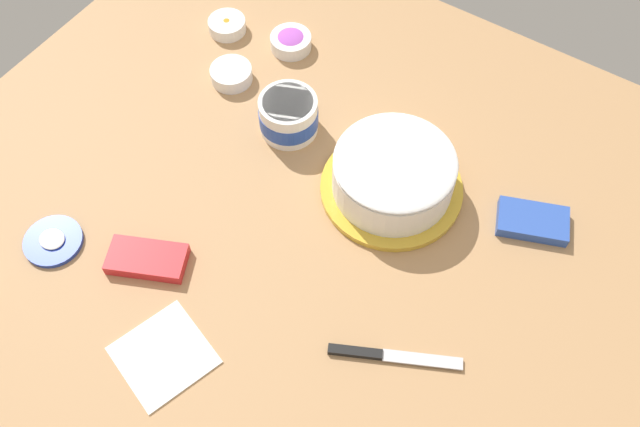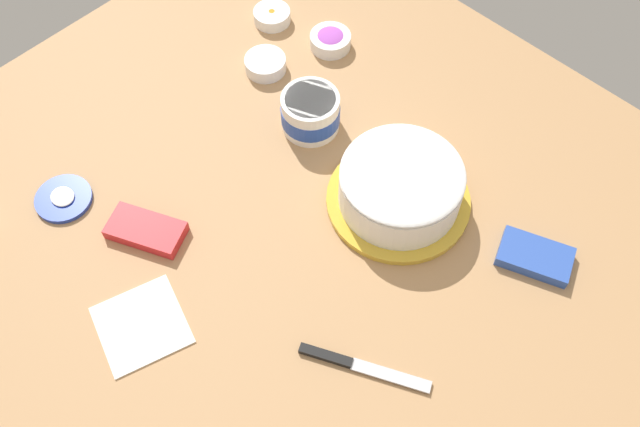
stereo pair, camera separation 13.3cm
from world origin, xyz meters
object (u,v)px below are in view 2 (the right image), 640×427
at_px(frosting_tub, 310,112).
at_px(candy_box_upper, 535,257).
at_px(sprinkle_bowl_orange, 272,16).
at_px(paper_napkin, 141,325).
at_px(candy_box_lower, 146,230).
at_px(frosted_cake, 400,187).
at_px(sprinkle_bowl_rainbow, 330,40).
at_px(sprinkle_bowl_blue, 265,64).
at_px(frosting_tub_lid, 63,198).
at_px(spreading_knife, 352,364).

relative_size(frosting_tub, candy_box_upper, 0.92).
bearing_deg(sprinkle_bowl_orange, paper_napkin, -60.80).
bearing_deg(candy_box_lower, frosted_cake, 27.71).
bearing_deg(sprinkle_bowl_rainbow, candy_box_upper, -11.82).
xyz_separation_m(frosted_cake, paper_napkin, (-0.16, -0.52, -0.05)).
height_order(sprinkle_bowl_orange, sprinkle_bowl_blue, sprinkle_bowl_blue).
bearing_deg(candy_box_lower, frosting_tub, 59.67).
height_order(sprinkle_bowl_rainbow, candy_box_lower, sprinkle_bowl_rainbow).
height_order(frosting_tub_lid, candy_box_upper, candy_box_upper).
height_order(candy_box_lower, candy_box_upper, same).
relative_size(sprinkle_bowl_rainbow, paper_napkin, 0.63).
xyz_separation_m(sprinkle_bowl_blue, paper_napkin, (0.29, -0.59, -0.01)).
distance_m(frosted_cake, paper_napkin, 0.55).
bearing_deg(frosting_tub, frosted_cake, -4.06).
xyz_separation_m(spreading_knife, sprinkle_bowl_blue, (-0.61, 0.38, 0.01)).
distance_m(spreading_knife, sprinkle_bowl_rainbow, 0.77).
distance_m(frosted_cake, frosting_tub_lid, 0.67).
bearing_deg(sprinkle_bowl_blue, candy_box_lower, -72.14).
bearing_deg(sprinkle_bowl_blue, spreading_knife, -31.56).
bearing_deg(sprinkle_bowl_rainbow, sprinkle_bowl_blue, -109.54).
distance_m(frosting_tub_lid, paper_napkin, 0.33).
height_order(candy_box_upper, paper_napkin, candy_box_upper).
distance_m(sprinkle_bowl_blue, candy_box_upper, 0.72).
distance_m(sprinkle_bowl_orange, candy_box_lower, 0.63).
relative_size(sprinkle_bowl_rainbow, candy_box_upper, 0.70).
xyz_separation_m(frosting_tub_lid, sprinkle_bowl_blue, (0.03, 0.53, 0.01)).
bearing_deg(frosted_cake, paper_napkin, -106.94).
bearing_deg(sprinkle_bowl_blue, sprinkle_bowl_rainbow, 70.46).
relative_size(frosted_cake, candy_box_upper, 2.12).
bearing_deg(paper_napkin, spreading_knife, 32.99).
xyz_separation_m(spreading_knife, candy_box_upper, (0.11, 0.39, 0.01)).
height_order(spreading_knife, sprinkle_bowl_rainbow, sprinkle_bowl_rainbow).
bearing_deg(paper_napkin, candy_box_lower, 138.54).
distance_m(frosted_cake, sprinkle_bowl_rainbow, 0.45).
relative_size(sprinkle_bowl_orange, sprinkle_bowl_rainbow, 0.92).
height_order(frosted_cake, sprinkle_bowl_blue, frosted_cake).
distance_m(frosting_tub, sprinkle_bowl_blue, 0.20).
xyz_separation_m(frosting_tub, spreading_knife, (0.43, -0.33, -0.04)).
distance_m(spreading_knife, sprinkle_bowl_orange, 0.87).
relative_size(frosting_tub_lid, candy_box_lower, 0.77).
xyz_separation_m(frosted_cake, frosting_tub, (-0.26, 0.02, -0.01)).
distance_m(sprinkle_bowl_orange, sprinkle_bowl_blue, 0.16).
height_order(sprinkle_bowl_orange, candy_box_upper, sprinkle_bowl_orange).
distance_m(frosted_cake, frosting_tub, 0.26).
relative_size(frosting_tub, sprinkle_bowl_blue, 1.34).
bearing_deg(spreading_knife, sprinkle_bowl_rainbow, 136.41).
bearing_deg(frosting_tub, candy_box_lower, -95.54).
distance_m(frosting_tub, paper_napkin, 0.55).
bearing_deg(paper_napkin, sprinkle_bowl_rainbow, 107.72).
relative_size(spreading_knife, candy_box_lower, 1.50).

